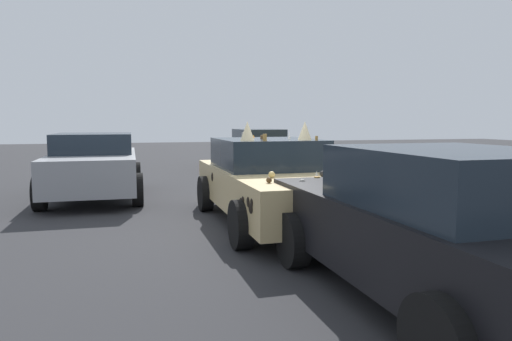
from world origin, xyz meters
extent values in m
plane|color=#2D2D30|center=(0.00, 0.00, 0.00)|extent=(60.00, 60.00, 0.00)
cube|color=#D8BC7F|center=(0.00, 0.00, 0.59)|extent=(4.51, 1.88, 0.62)
cube|color=#1E2833|center=(0.36, 0.01, 1.15)|extent=(1.91, 1.68, 0.50)
cylinder|color=black|center=(-1.36, -0.94, 0.33)|extent=(0.67, 0.23, 0.67)
cylinder|color=black|center=(-1.40, 0.88, 0.33)|extent=(0.67, 0.23, 0.67)
cylinder|color=black|center=(1.40, -0.88, 0.33)|extent=(0.67, 0.23, 0.67)
cylinder|color=black|center=(1.36, 0.94, 0.33)|extent=(0.67, 0.23, 0.67)
ellipsoid|color=black|center=(-1.46, 0.86, 0.68)|extent=(0.11, 0.02, 0.08)
ellipsoid|color=black|center=(-1.36, 0.87, 0.64)|extent=(0.15, 0.02, 0.10)
ellipsoid|color=black|center=(-1.85, 0.85, 0.63)|extent=(0.18, 0.02, 0.13)
ellipsoid|color=black|center=(1.41, -0.86, 0.61)|extent=(0.12, 0.02, 0.16)
ellipsoid|color=black|center=(-1.89, 0.85, 0.71)|extent=(0.11, 0.02, 0.11)
ellipsoid|color=black|center=(-1.65, -0.93, 0.48)|extent=(0.15, 0.02, 0.11)
ellipsoid|color=black|center=(-1.73, 0.86, 0.69)|extent=(0.13, 0.02, 0.13)
ellipsoid|color=black|center=(-1.52, -0.93, 0.60)|extent=(0.14, 0.02, 0.15)
ellipsoid|color=black|center=(0.49, -0.88, 0.52)|extent=(0.14, 0.02, 0.13)
ellipsoid|color=black|center=(0.74, 0.91, 0.72)|extent=(0.14, 0.02, 0.16)
ellipsoid|color=black|center=(1.52, 0.93, 0.58)|extent=(0.15, 0.02, 0.15)
sphere|color=tan|center=(-1.05, 0.34, 0.95)|extent=(0.10, 0.10, 0.10)
cone|color=silver|center=(-1.34, -0.22, 0.96)|extent=(0.07, 0.07, 0.12)
sphere|color=#51381E|center=(-1.58, 0.54, 0.94)|extent=(0.08, 0.08, 0.08)
sphere|color=black|center=(-1.15, -0.40, 0.95)|extent=(0.09, 0.09, 0.09)
sphere|color=gray|center=(-1.89, 0.19, 0.95)|extent=(0.08, 0.08, 0.08)
cylinder|color=#A87A38|center=(-1.57, -0.14, 0.94)|extent=(0.08, 0.08, 0.07)
cone|color=#A87A38|center=(-1.89, -0.25, 0.94)|extent=(0.09, 0.09, 0.07)
cone|color=orange|center=(0.94, 0.10, 1.43)|extent=(0.06, 0.06, 0.05)
cylinder|color=#A87A38|center=(-0.34, 0.25, 1.46)|extent=(0.07, 0.07, 0.11)
cone|color=silver|center=(0.22, -0.35, 1.46)|extent=(0.07, 0.07, 0.12)
cylinder|color=gray|center=(0.90, 0.29, 1.46)|extent=(0.11, 0.11, 0.10)
cylinder|color=#51381E|center=(0.41, 0.08, 1.44)|extent=(0.10, 0.10, 0.06)
cylinder|color=#A87A38|center=(-0.35, -0.62, 1.44)|extent=(0.06, 0.06, 0.07)
cone|color=beige|center=(-0.15, -0.49, 1.56)|extent=(0.23, 0.23, 0.30)
cone|color=beige|center=(-0.17, 0.49, 1.56)|extent=(0.23, 0.23, 0.30)
cube|color=gray|center=(3.42, 3.11, 0.65)|extent=(4.07, 1.80, 0.72)
cube|color=#1E2833|center=(3.58, 3.11, 1.22)|extent=(1.88, 1.64, 0.43)
cylinder|color=black|center=(2.16, 2.20, 0.34)|extent=(0.68, 0.22, 0.68)
cylinder|color=black|center=(2.15, 4.01, 0.34)|extent=(0.68, 0.22, 0.68)
cylinder|color=black|center=(4.68, 2.21, 0.34)|extent=(0.68, 0.22, 0.68)
cylinder|color=black|center=(4.67, 4.03, 0.34)|extent=(0.68, 0.22, 0.68)
cube|color=gold|center=(8.80, -2.16, 0.59)|extent=(4.45, 1.86, 0.63)
cube|color=#1E2833|center=(8.95, -2.15, 1.16)|extent=(1.89, 1.62, 0.50)
cylinder|color=black|center=(7.47, -3.08, 0.33)|extent=(0.66, 0.25, 0.65)
cylinder|color=black|center=(7.40, -1.35, 0.33)|extent=(0.66, 0.25, 0.65)
cylinder|color=black|center=(10.19, -2.97, 0.33)|extent=(0.66, 0.25, 0.65)
cylinder|color=black|center=(10.12, -1.24, 0.33)|extent=(0.66, 0.25, 0.65)
cube|color=black|center=(-3.62, -0.47, 0.62)|extent=(4.28, 1.85, 0.68)
cube|color=#1E2833|center=(-3.91, -0.48, 1.22)|extent=(2.04, 1.66, 0.52)
cylinder|color=black|center=(-2.33, 0.46, 0.33)|extent=(0.66, 0.24, 0.65)
cylinder|color=black|center=(-2.28, -1.34, 0.33)|extent=(0.66, 0.24, 0.65)
camera|label=1|loc=(-7.34, 2.22, 1.72)|focal=32.49mm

